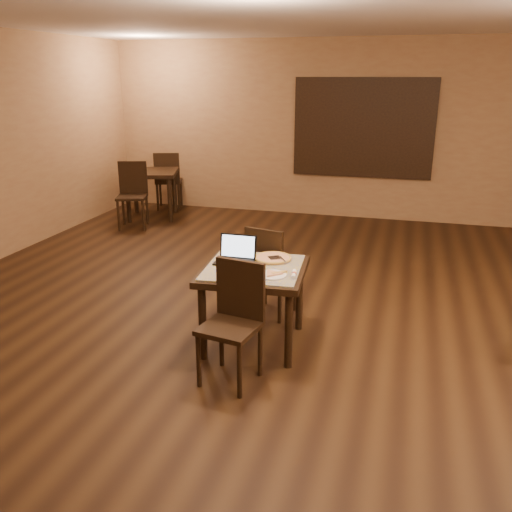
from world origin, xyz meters
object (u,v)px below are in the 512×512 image
(tiled_table, at_px, (254,277))
(laptop, at_px, (236,255))
(chair_main_far, at_px, (269,267))
(other_table_b, at_px, (151,179))
(other_table_b_chair_near, at_px, (133,191))
(pizza_pan, at_px, (273,259))
(other_table_b_chair_far, at_px, (168,177))
(chair_main_near, at_px, (235,315))

(tiled_table, xyz_separation_m, laptop, (-0.20, 0.11, 0.17))
(chair_main_far, distance_m, laptop, 0.61)
(other_table_b, xyz_separation_m, other_table_b_chair_near, (-0.03, -0.63, -0.08))
(pizza_pan, height_order, other_table_b_chair_far, other_table_b_chair_far)
(tiled_table, height_order, other_table_b_chair_far, other_table_b_chair_far)
(pizza_pan, bearing_deg, other_table_b_chair_far, 125.07)
(tiled_table, relative_size, other_table_b_chair_near, 0.93)
(tiled_table, xyz_separation_m, chair_main_near, (0.02, -0.61, -0.10))
(other_table_b_chair_near, bearing_deg, other_table_b_chair_far, 69.48)
(pizza_pan, xyz_separation_m, other_table_b_chair_near, (-3.18, 3.20, -0.17))
(other_table_b_chair_near, bearing_deg, chair_main_far, -60.75)
(pizza_pan, height_order, other_table_b_chair_near, other_table_b_chair_near)
(laptop, relative_size, other_table_b, 0.32)
(other_table_b, bearing_deg, laptop, -72.30)
(chair_main_near, relative_size, pizza_pan, 3.03)
(pizza_pan, relative_size, other_table_b_chair_far, 0.31)
(chair_main_near, relative_size, chair_main_far, 1.03)
(other_table_b, distance_m, other_table_b_chair_near, 0.63)
(tiled_table, distance_m, pizza_pan, 0.29)
(tiled_table, bearing_deg, other_table_b_chair_far, 118.04)
(laptop, height_order, other_table_b, laptop)
(tiled_table, relative_size, other_table_b_chair_far, 0.93)
(chair_main_far, xyz_separation_m, other_table_b, (-3.02, 3.45, 0.14))
(chair_main_near, bearing_deg, pizza_pan, 93.33)
(chair_main_far, height_order, laptop, laptop)
(chair_main_near, bearing_deg, other_table_b, 133.39)
(tiled_table, distance_m, chair_main_near, 0.62)
(pizza_pan, distance_m, other_table_b_chair_near, 4.52)
(chair_main_near, distance_m, other_table_b_chair_far, 6.11)
(laptop, xyz_separation_m, other_table_b_chair_near, (-2.86, 3.34, -0.22))
(tiled_table, xyz_separation_m, other_table_b_chair_near, (-3.06, 3.44, -0.06))
(pizza_pan, relative_size, other_table_b_chair_near, 0.31)
(tiled_table, distance_m, other_table_b, 5.08)
(chair_main_far, distance_m, pizza_pan, 0.46)
(chair_main_near, height_order, other_table_b_chair_near, other_table_b_chair_near)
(chair_main_far, height_order, other_table_b_chair_far, other_table_b_chair_far)
(other_table_b_chair_far, bearing_deg, laptop, 103.57)
(tiled_table, relative_size, other_table_b, 0.89)
(other_table_b, height_order, other_table_b_chair_near, other_table_b_chair_near)
(other_table_b_chair_far, bearing_deg, chair_main_far, 108.34)
(other_table_b, relative_size, other_table_b_chair_near, 1.04)
(tiled_table, bearing_deg, pizza_pan, 58.83)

